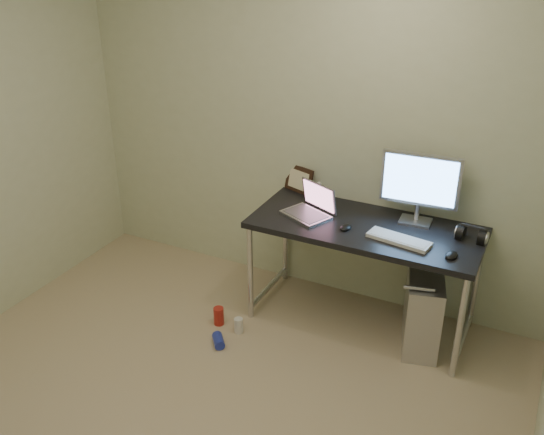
% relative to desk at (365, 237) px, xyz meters
% --- Properties ---
extents(floor, '(3.50, 3.50, 0.00)m').
position_rel_desk_xyz_m(floor, '(-0.55, -1.43, -0.67)').
color(floor, tan).
rests_on(floor, ground).
extents(wall_back, '(3.50, 0.02, 2.50)m').
position_rel_desk_xyz_m(wall_back, '(-0.55, 0.32, 0.58)').
color(wall_back, beige).
rests_on(wall_back, ground).
extents(desk, '(1.48, 0.65, 0.75)m').
position_rel_desk_xyz_m(desk, '(0.00, 0.00, 0.00)').
color(desk, black).
rests_on(desk, ground).
extents(tower_computer, '(0.33, 0.53, 0.55)m').
position_rel_desk_xyz_m(tower_computer, '(0.43, -0.04, -0.41)').
color(tower_computer, '#B6B6BB').
rests_on(tower_computer, ground).
extents(cable_a, '(0.01, 0.16, 0.69)m').
position_rel_desk_xyz_m(cable_a, '(0.38, 0.27, -0.27)').
color(cable_a, black).
rests_on(cable_a, ground).
extents(cable_b, '(0.02, 0.11, 0.71)m').
position_rel_desk_xyz_m(cable_b, '(0.47, 0.25, -0.29)').
color(cable_b, black).
rests_on(cable_b, ground).
extents(can_red, '(0.09, 0.09, 0.13)m').
position_rel_desk_xyz_m(can_red, '(-0.85, -0.46, -0.60)').
color(can_red, '#AE251C').
rests_on(can_red, ground).
extents(can_white, '(0.08, 0.08, 0.11)m').
position_rel_desk_xyz_m(can_white, '(-0.69, -0.48, -0.61)').
color(can_white, silver).
rests_on(can_white, ground).
extents(can_blue, '(0.13, 0.14, 0.07)m').
position_rel_desk_xyz_m(can_blue, '(-0.74, -0.66, -0.63)').
color(can_blue, '#2332AC').
rests_on(can_blue, ground).
extents(laptop, '(0.37, 0.35, 0.21)m').
position_rel_desk_xyz_m(laptop, '(-0.38, -0.01, 0.13)').
color(laptop, '#B6B6BE').
rests_on(laptop, desk).
extents(monitor, '(0.50, 0.16, 0.47)m').
position_rel_desk_xyz_m(monitor, '(0.27, 0.19, 0.36)').
color(monitor, '#B6B6BE').
rests_on(monitor, desk).
extents(keyboard, '(0.40, 0.19, 0.02)m').
position_rel_desk_xyz_m(keyboard, '(0.25, -0.12, 0.10)').
color(keyboard, silver).
rests_on(keyboard, desk).
extents(mouse_right, '(0.08, 0.12, 0.04)m').
position_rel_desk_xyz_m(mouse_right, '(0.58, -0.17, 0.10)').
color(mouse_right, black).
rests_on(mouse_right, desk).
extents(mouse_left, '(0.08, 0.11, 0.03)m').
position_rel_desk_xyz_m(mouse_left, '(-0.10, -0.11, 0.10)').
color(mouse_left, black).
rests_on(mouse_left, desk).
extents(headphones, '(0.18, 0.11, 0.12)m').
position_rel_desk_xyz_m(headphones, '(0.64, 0.10, 0.12)').
color(headphones, black).
rests_on(headphones, desk).
extents(picture_frame, '(0.24, 0.14, 0.19)m').
position_rel_desk_xyz_m(picture_frame, '(-0.60, 0.30, 0.18)').
color(picture_frame, black).
rests_on(picture_frame, desk).
extents(webcam, '(0.04, 0.04, 0.11)m').
position_rel_desk_xyz_m(webcam, '(-0.45, 0.29, 0.16)').
color(webcam, silver).
rests_on(webcam, desk).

